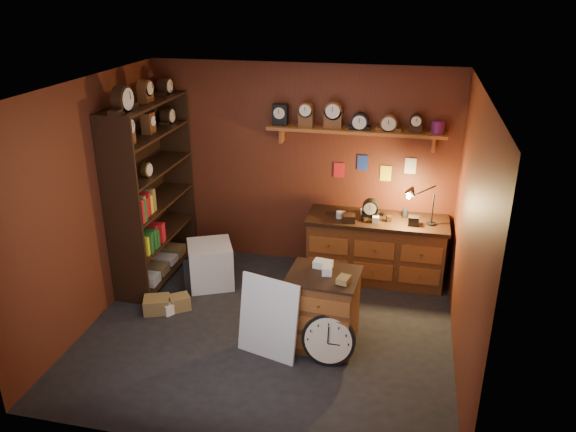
# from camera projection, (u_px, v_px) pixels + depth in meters

# --- Properties ---
(floor) EXTENTS (4.00, 4.00, 0.00)m
(floor) POSITION_uv_depth(u_px,v_px,m) (269.00, 330.00, 6.30)
(floor) COLOR black
(floor) RESTS_ON ground
(room_shell) EXTENTS (4.02, 3.62, 2.71)m
(room_shell) POSITION_uv_depth(u_px,v_px,m) (274.00, 182.00, 5.72)
(room_shell) COLOR #5D2716
(room_shell) RESTS_ON ground
(shelving_unit) EXTENTS (0.47, 1.60, 2.58)m
(shelving_unit) POSITION_uv_depth(u_px,v_px,m) (149.00, 185.00, 7.06)
(shelving_unit) COLOR black
(shelving_unit) RESTS_ON ground
(workbench) EXTENTS (1.77, 0.66, 1.36)m
(workbench) POSITION_uv_depth(u_px,v_px,m) (376.00, 245.00, 7.23)
(workbench) COLOR brown
(workbench) RESTS_ON ground
(low_cabinet) EXTENTS (0.77, 0.66, 0.92)m
(low_cabinet) POSITION_uv_depth(u_px,v_px,m) (323.00, 307.00, 5.91)
(low_cabinet) COLOR brown
(low_cabinet) RESTS_ON ground
(big_round_clock) EXTENTS (0.55, 0.18, 0.55)m
(big_round_clock) POSITION_uv_depth(u_px,v_px,m) (329.00, 340.00, 5.67)
(big_round_clock) COLOR black
(big_round_clock) RESTS_ON ground
(white_panel) EXTENTS (0.68, 0.35, 0.87)m
(white_panel) POSITION_uv_depth(u_px,v_px,m) (269.00, 353.00, 5.91)
(white_panel) COLOR silver
(white_panel) RESTS_ON ground
(mini_fridge) EXTENTS (0.71, 0.74, 0.56)m
(mini_fridge) POSITION_uv_depth(u_px,v_px,m) (210.00, 265.00, 7.15)
(mini_fridge) COLOR silver
(mini_fridge) RESTS_ON ground
(floor_box_a) EXTENTS (0.36, 0.34, 0.18)m
(floor_box_a) POSITION_uv_depth(u_px,v_px,m) (157.00, 305.00, 6.62)
(floor_box_a) COLOR olive
(floor_box_a) RESTS_ON ground
(floor_box_b) EXTENTS (0.34, 0.35, 0.13)m
(floor_box_b) POSITION_uv_depth(u_px,v_px,m) (171.00, 305.00, 6.66)
(floor_box_b) COLOR white
(floor_box_b) RESTS_ON ground
(floor_box_c) EXTENTS (0.30, 0.29, 0.17)m
(floor_box_c) POSITION_uv_depth(u_px,v_px,m) (180.00, 302.00, 6.68)
(floor_box_c) COLOR olive
(floor_box_c) RESTS_ON ground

